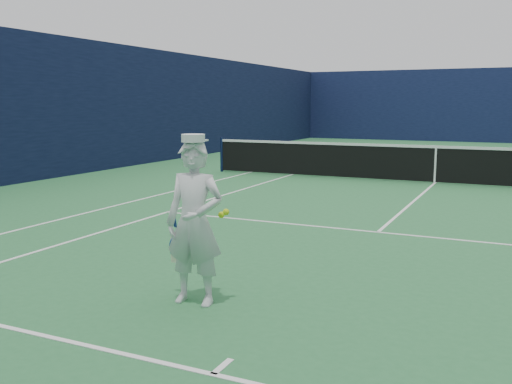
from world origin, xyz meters
TOP-DOWN VIEW (x-y plane):
  - ground at (0.00, 0.00)m, footprint 80.00×80.00m
  - court_markings at (0.00, 0.00)m, footprint 11.03×23.83m
  - windscreen_fence at (0.00, 0.00)m, footprint 20.12×36.12m
  - tennis_net at (0.00, 0.00)m, footprint 12.88×0.09m
  - tennis_player at (-0.97, -10.53)m, footprint 0.78×0.47m

SIDE VIEW (x-z plane):
  - ground at x=0.00m, z-range 0.00..0.00m
  - court_markings at x=0.00m, z-range 0.00..0.01m
  - tennis_net at x=0.00m, z-range 0.02..1.09m
  - tennis_player at x=-0.97m, z-range -0.02..1.76m
  - windscreen_fence at x=0.00m, z-range 0.00..4.00m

